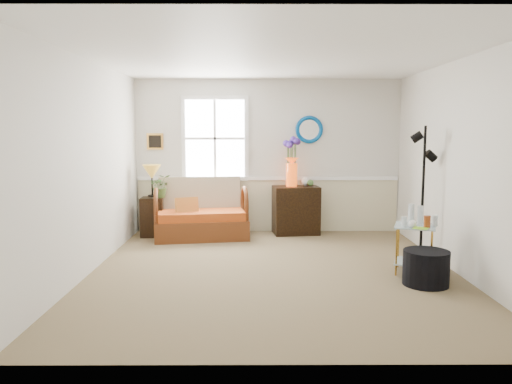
{
  "coord_description": "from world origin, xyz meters",
  "views": [
    {
      "loc": [
        -0.24,
        -6.04,
        1.75
      ],
      "look_at": [
        -0.21,
        0.25,
        0.96
      ],
      "focal_mm": 35.0,
      "sensor_mm": 36.0,
      "label": 1
    }
  ],
  "objects_px": {
    "side_table": "(414,249)",
    "ottoman": "(426,268)",
    "loveseat": "(201,208)",
    "lamp_stand": "(153,217)",
    "floor_lamp": "(423,193)",
    "cabinet": "(296,210)"
  },
  "relations": [
    {
      "from": "floor_lamp",
      "to": "loveseat",
      "type": "bearing_deg",
      "value": 175.97
    },
    {
      "from": "loveseat",
      "to": "cabinet",
      "type": "distance_m",
      "value": 1.6
    },
    {
      "from": "loveseat",
      "to": "cabinet",
      "type": "xyz_separation_m",
      "value": [
        1.56,
        0.32,
        -0.08
      ]
    },
    {
      "from": "cabinet",
      "to": "floor_lamp",
      "type": "xyz_separation_m",
      "value": [
        1.56,
        -1.69,
        0.5
      ]
    },
    {
      "from": "floor_lamp",
      "to": "ottoman",
      "type": "relative_size",
      "value": 3.51
    },
    {
      "from": "cabinet",
      "to": "floor_lamp",
      "type": "height_order",
      "value": "floor_lamp"
    },
    {
      "from": "lamp_stand",
      "to": "ottoman",
      "type": "height_order",
      "value": "lamp_stand"
    },
    {
      "from": "side_table",
      "to": "ottoman",
      "type": "relative_size",
      "value": 1.16
    },
    {
      "from": "lamp_stand",
      "to": "floor_lamp",
      "type": "xyz_separation_m",
      "value": [
        3.94,
        -1.5,
        0.58
      ]
    },
    {
      "from": "lamp_stand",
      "to": "floor_lamp",
      "type": "relative_size",
      "value": 0.36
    },
    {
      "from": "side_table",
      "to": "ottoman",
      "type": "bearing_deg",
      "value": -92.08
    },
    {
      "from": "loveseat",
      "to": "side_table",
      "type": "height_order",
      "value": "loveseat"
    },
    {
      "from": "lamp_stand",
      "to": "floor_lamp",
      "type": "height_order",
      "value": "floor_lamp"
    },
    {
      "from": "loveseat",
      "to": "lamp_stand",
      "type": "relative_size",
      "value": 2.29
    },
    {
      "from": "loveseat",
      "to": "lamp_stand",
      "type": "bearing_deg",
      "value": 161.9
    },
    {
      "from": "lamp_stand",
      "to": "ottoman",
      "type": "bearing_deg",
      "value": -36.05
    },
    {
      "from": "side_table",
      "to": "floor_lamp",
      "type": "bearing_deg",
      "value": 65.34
    },
    {
      "from": "loveseat",
      "to": "floor_lamp",
      "type": "height_order",
      "value": "floor_lamp"
    },
    {
      "from": "cabinet",
      "to": "ottoman",
      "type": "distance_m",
      "value": 3.09
    },
    {
      "from": "ottoman",
      "to": "side_table",
      "type": "bearing_deg",
      "value": 87.92
    },
    {
      "from": "loveseat",
      "to": "ottoman",
      "type": "relative_size",
      "value": 2.87
    },
    {
      "from": "cabinet",
      "to": "ottoman",
      "type": "bearing_deg",
      "value": -73.18
    }
  ]
}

